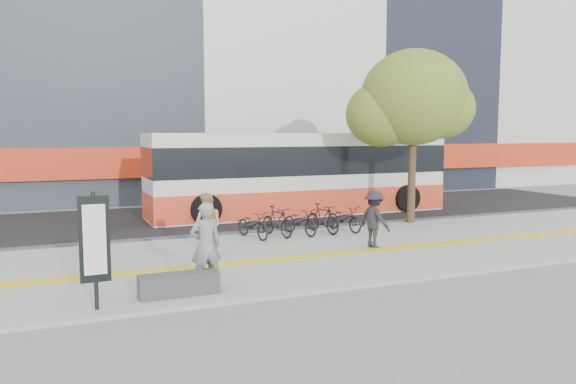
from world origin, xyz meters
name	(u,v)px	position (x,y,z in m)	size (l,w,h in m)	color
ground	(276,273)	(0.00, 0.00, 0.00)	(120.00, 120.00, 0.00)	slate
sidewalk	(255,258)	(0.00, 1.50, 0.04)	(40.00, 7.00, 0.08)	gray
tactile_strip	(262,261)	(0.00, 1.00, 0.09)	(40.00, 0.45, 0.01)	gold
street	(189,219)	(0.00, 9.00, 0.03)	(40.00, 8.00, 0.06)	black
curb	(218,235)	(0.00, 5.00, 0.07)	(40.00, 0.25, 0.14)	#38383A
bench	(179,284)	(-2.60, -1.20, 0.30)	(1.60, 0.45, 0.45)	#38383A
signboard	(95,241)	(-4.20, -1.51, 1.37)	(0.55, 0.10, 2.20)	black
street_tree	(411,100)	(7.18, 4.82, 4.51)	(4.40, 3.80, 6.31)	#3C291B
bus	(300,176)	(4.48, 8.50, 1.60)	(12.29, 2.91, 3.27)	silver
bicycle_row	(300,221)	(2.44, 4.00, 0.53)	(4.15, 1.73, 0.96)	black
seated_woman	(206,245)	(-1.95, -0.87, 0.99)	(0.67, 0.44, 1.83)	black
pedestrian_tan	(208,225)	(-1.12, 2.08, 0.92)	(0.82, 0.64, 1.68)	tan
pedestrian_dark	(374,219)	(3.55, 1.34, 0.90)	(1.06, 0.61, 1.63)	black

